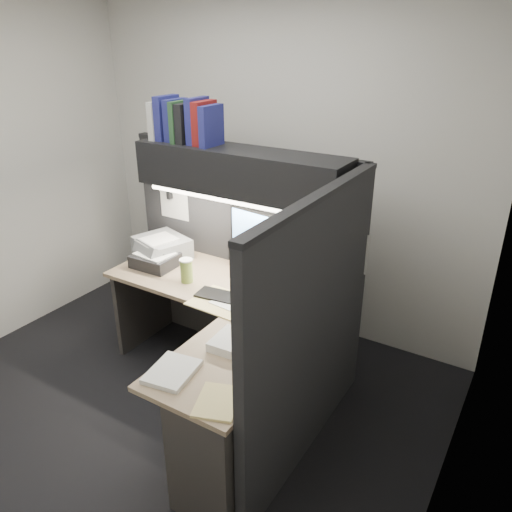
% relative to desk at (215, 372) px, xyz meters
% --- Properties ---
extents(floor, '(3.50, 3.50, 0.00)m').
position_rel_desk_xyz_m(floor, '(-0.43, 0.00, -0.44)').
color(floor, black).
rests_on(floor, ground).
extents(wall_back, '(3.50, 0.04, 2.70)m').
position_rel_desk_xyz_m(wall_back, '(-0.43, 1.50, 0.91)').
color(wall_back, silver).
rests_on(wall_back, floor).
extents(wall_right, '(0.04, 3.00, 2.70)m').
position_rel_desk_xyz_m(wall_right, '(1.32, 0.00, 0.91)').
color(wall_right, silver).
rests_on(wall_right, floor).
extents(partition_back, '(1.90, 0.06, 1.60)m').
position_rel_desk_xyz_m(partition_back, '(-0.40, 0.93, 0.36)').
color(partition_back, black).
rests_on(partition_back, floor).
extents(partition_right, '(0.06, 1.50, 1.60)m').
position_rel_desk_xyz_m(partition_right, '(0.55, 0.18, 0.36)').
color(partition_right, black).
rests_on(partition_right, floor).
extents(desk, '(1.70, 1.53, 0.73)m').
position_rel_desk_xyz_m(desk, '(0.00, 0.00, 0.00)').
color(desk, '#96845F').
rests_on(desk, floor).
extents(overhead_shelf, '(1.55, 0.34, 0.30)m').
position_rel_desk_xyz_m(overhead_shelf, '(-0.30, 0.75, 1.06)').
color(overhead_shelf, black).
rests_on(overhead_shelf, partition_back).
extents(task_light_tube, '(1.32, 0.04, 0.04)m').
position_rel_desk_xyz_m(task_light_tube, '(-0.30, 0.61, 0.89)').
color(task_light_tube, white).
rests_on(task_light_tube, overhead_shelf).
extents(monitor, '(0.48, 0.26, 0.52)m').
position_rel_desk_xyz_m(monitor, '(-0.15, 0.75, 0.49)').
color(monitor, black).
rests_on(monitor, desk).
extents(keyboard, '(0.47, 0.21, 0.02)m').
position_rel_desk_xyz_m(keyboard, '(-0.15, 0.38, 0.30)').
color(keyboard, black).
rests_on(keyboard, desk).
extents(mousepad, '(0.23, 0.22, 0.00)m').
position_rel_desk_xyz_m(mousepad, '(0.24, 0.46, 0.29)').
color(mousepad, navy).
rests_on(mousepad, desk).
extents(mouse, '(0.07, 0.11, 0.04)m').
position_rel_desk_xyz_m(mouse, '(0.26, 0.48, 0.31)').
color(mouse, black).
rests_on(mouse, mousepad).
extents(telephone, '(0.32, 0.33, 0.09)m').
position_rel_desk_xyz_m(telephone, '(0.35, 0.68, 0.33)').
color(telephone, '#BFB493').
rests_on(telephone, desk).
extents(coffee_cup, '(0.11, 0.11, 0.16)m').
position_rel_desk_xyz_m(coffee_cup, '(-0.55, 0.44, 0.37)').
color(coffee_cup, '#A7BB4B').
rests_on(coffee_cup, desk).
extents(printer, '(0.48, 0.44, 0.16)m').
position_rel_desk_xyz_m(printer, '(-0.99, 0.68, 0.37)').
color(printer, gray).
rests_on(printer, desk).
extents(notebook_stack, '(0.32, 0.27, 0.09)m').
position_rel_desk_xyz_m(notebook_stack, '(-0.92, 0.52, 0.33)').
color(notebook_stack, black).
rests_on(notebook_stack, desk).
extents(open_folder, '(0.50, 0.33, 0.01)m').
position_rel_desk_xyz_m(open_folder, '(-0.11, 0.32, 0.29)').
color(open_folder, '#DECB7D').
rests_on(open_folder, desk).
extents(paper_stack_a, '(0.29, 0.25, 0.05)m').
position_rel_desk_xyz_m(paper_stack_a, '(0.21, -0.05, 0.31)').
color(paper_stack_a, white).
rests_on(paper_stack_a, desk).
extents(paper_stack_b, '(0.26, 0.31, 0.03)m').
position_rel_desk_xyz_m(paper_stack_b, '(0.05, -0.43, 0.30)').
color(paper_stack_b, white).
rests_on(paper_stack_b, desk).
extents(manila_stack, '(0.27, 0.30, 0.01)m').
position_rel_desk_xyz_m(manila_stack, '(0.38, -0.49, 0.29)').
color(manila_stack, '#DECB7D').
rests_on(manila_stack, desk).
extents(binder_row, '(0.52, 0.26, 0.31)m').
position_rel_desk_xyz_m(binder_row, '(-0.74, 0.75, 1.35)').
color(binder_row, '#B4B4B0').
rests_on(binder_row, overhead_shelf).
extents(pinned_papers, '(1.76, 1.31, 0.51)m').
position_rel_desk_xyz_m(pinned_papers, '(-0.00, 0.56, 0.61)').
color(pinned_papers, white).
rests_on(pinned_papers, partition_back).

